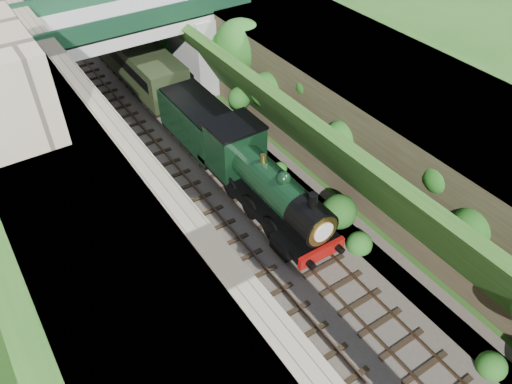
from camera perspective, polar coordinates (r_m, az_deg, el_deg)
name	(u,v)px	position (r m, az deg, el deg)	size (l,w,h in m)	color
ground	(350,329)	(23.24, 10.67, -15.13)	(160.00, 160.00, 0.00)	#1E4714
trackbed	(157,121)	(35.59, -11.25, 8.01)	(10.00, 90.00, 0.20)	#473F38
retaining_wall	(66,100)	(32.63, -20.88, 9.76)	(1.00, 90.00, 7.00)	#756B56
street_plateau_left	(6,118)	(32.29, -26.71, 7.59)	(6.00, 90.00, 7.00)	#262628
street_plateau_right	(270,46)	(38.08, 1.64, 16.29)	(8.00, 90.00, 6.25)	#262628
embankment_slope	(219,68)	(35.95, -4.31, 13.96)	(4.40, 90.00, 6.36)	#1E4714
track_left	(130,128)	(34.98, -14.25, 7.14)	(2.50, 90.00, 0.20)	black
track_right	(172,114)	(35.88, -9.54, 8.82)	(2.50, 90.00, 0.20)	black
road_bridge	(138,42)	(37.34, -13.38, 16.32)	(16.00, 6.40, 7.25)	gray
tree	(241,47)	(34.36, -1.75, 16.23)	(3.60, 3.80, 6.60)	black
locomotive	(265,183)	(26.67, 0.99, 0.98)	(3.10, 10.22, 3.83)	black
tender	(199,124)	(31.97, -6.53, 7.70)	(2.70, 6.00, 3.05)	black
coach_front	(122,46)	(42.12, -15.09, 15.85)	(2.90, 18.00, 3.70)	black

